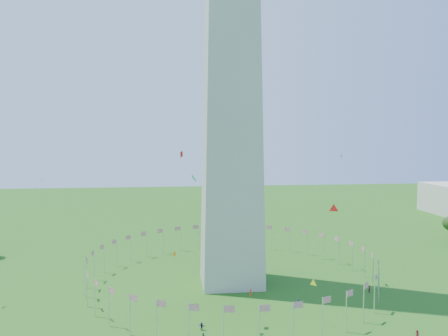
{
  "coord_description": "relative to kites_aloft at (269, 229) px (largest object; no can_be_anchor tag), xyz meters",
  "views": [
    {
      "loc": [
        -16.72,
        -71.46,
        41.51
      ],
      "look_at": [
        -3.9,
        35.0,
        34.05
      ],
      "focal_mm": 35.0,
      "sensor_mm": 36.0,
      "label": 1
    }
  ],
  "objects": [
    {
      "name": "flag_ring",
      "position": [
        -4.87,
        26.86,
        -16.65
      ],
      "size": [
        80.24,
        80.24,
        9.0
      ],
      "color": "silver",
      "rests_on": "ground"
    },
    {
      "name": "kites_aloft",
      "position": [
        0.0,
        0.0,
        0.0
      ],
      "size": [
        125.68,
        80.36,
        35.1
      ],
      "color": "red",
      "rests_on": "ground"
    }
  ]
}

